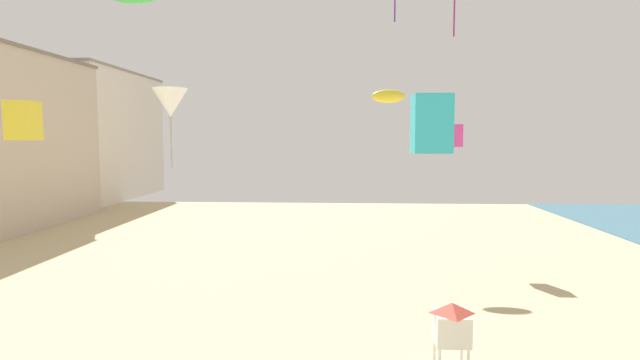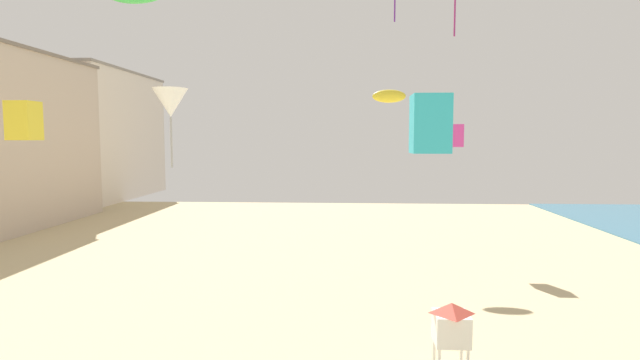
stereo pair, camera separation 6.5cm
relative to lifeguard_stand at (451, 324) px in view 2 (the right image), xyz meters
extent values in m
cube|color=silver|center=(-37.51, 47.21, 6.32)|extent=(12.30, 20.79, 16.31)
cube|color=gray|center=(-37.51, 47.21, 14.62)|extent=(12.55, 21.20, 0.30)
cylinder|color=white|center=(-0.45, 0.45, -1.24)|extent=(0.10, 0.10, 1.20)
cylinder|color=white|center=(0.45, 0.45, -1.24)|extent=(0.10, 0.10, 1.20)
cube|color=white|center=(0.00, 0.00, -0.14)|extent=(1.10, 1.10, 1.00)
pyramid|color=#D14C3D|center=(0.00, 0.00, 0.54)|extent=(1.10, 1.10, 0.35)
ellipsoid|color=yellow|center=(-0.73, 16.40, 8.76)|extent=(2.16, 0.60, 0.84)
cone|color=white|center=(-10.66, 4.14, 7.49)|extent=(1.43, 1.43, 1.17)
cylinder|color=#A4A4A4|center=(-10.66, 4.14, 5.87)|extent=(0.08, 0.08, 2.08)
cube|color=#DB3D9E|center=(3.72, 17.22, 6.22)|extent=(0.95, 0.95, 1.49)
cylinder|color=#992A6E|center=(2.24, 11.16, 12.68)|extent=(0.09, 0.09, 2.47)
cube|color=yellow|center=(-17.85, 5.49, 6.82)|extent=(1.11, 1.11, 1.74)
cube|color=#2DB7CC|center=(-1.52, -4.30, 6.36)|extent=(0.85, 0.85, 1.34)
cylinder|color=#63278B|center=(-1.72, 2.62, 11.01)|extent=(0.06, 0.06, 1.51)
camera|label=1|loc=(-3.48, -15.61, 6.03)|focal=27.34mm
camera|label=2|loc=(-3.41, -15.61, 6.03)|focal=27.34mm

